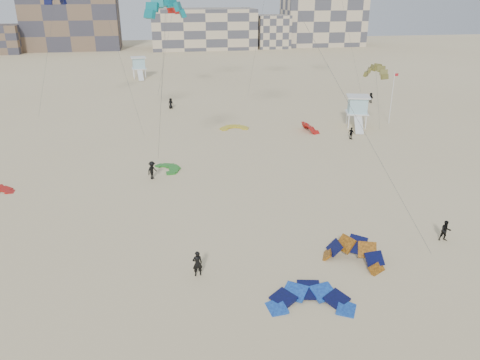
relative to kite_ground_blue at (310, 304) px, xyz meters
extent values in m
plane|color=beige|center=(-3.28, 1.81, 0.00)|extent=(320.00, 320.00, 0.00)
imported|color=black|center=(-6.48, 4.21, 0.92)|extent=(0.72, 0.53, 1.83)
imported|color=black|center=(12.37, 5.66, 0.83)|extent=(0.92, 0.78, 1.65)
imported|color=black|center=(-9.44, 22.09, 0.92)|extent=(1.30, 1.35, 1.85)
imported|color=black|center=(15.38, 31.31, 0.78)|extent=(0.79, 0.98, 1.55)
imported|color=black|center=(-6.55, 51.76, 0.84)|extent=(0.96, 0.82, 1.67)
imported|color=black|center=(26.59, 50.27, 0.84)|extent=(0.74, 1.61, 1.68)
cylinder|color=#3F3F3F|center=(-8.03, 22.52, 8.57)|extent=(1.57, 5.95, 15.15)
cylinder|color=#3F3F3F|center=(5.34, 14.14, 11.91)|extent=(8.04, 23.10, 21.84)
cylinder|color=#3F3F3F|center=(-12.19, 34.00, 9.51)|extent=(3.56, 0.57, 17.03)
cylinder|color=#3F3F3F|center=(-6.33, 48.48, 15.08)|extent=(3.54, 5.19, 28.16)
cylinder|color=#3F3F3F|center=(19.04, 32.37, 4.50)|extent=(0.77, 1.37, 7.01)
cylinder|color=#3F3F3F|center=(23.41, 54.74, 11.38)|extent=(5.30, 3.47, 20.77)
cylinder|color=#3F3F3F|center=(-23.42, 48.05, 8.69)|extent=(3.64, 4.46, 15.38)
cylinder|color=#3F3F3F|center=(8.38, 55.65, 10.91)|extent=(3.88, 2.11, 19.82)
cylinder|color=#3F3F3F|center=(-6.82, 58.30, 7.86)|extent=(3.39, 1.33, 13.72)
cube|color=white|center=(18.36, 36.86, 1.94)|extent=(3.59, 3.59, 0.15)
cube|color=#9BCAD4|center=(18.36, 36.86, 3.06)|extent=(2.95, 2.95, 2.08)
cube|color=white|center=(18.36, 36.86, 4.18)|extent=(3.72, 3.72, 0.17)
cube|color=white|center=(18.36, 34.06, 0.94)|extent=(1.80, 3.12, 1.72)
cube|color=white|center=(-12.14, 80.79, 1.99)|extent=(3.29, 3.29, 0.15)
cube|color=#9BCAD4|center=(-12.14, 80.79, 3.13)|extent=(2.70, 2.70, 2.13)
cube|color=white|center=(-12.14, 80.79, 4.28)|extent=(3.41, 3.41, 0.17)
cube|color=white|center=(-12.14, 77.92, 0.96)|extent=(1.39, 3.12, 1.76)
cylinder|color=white|center=(23.61, 37.54, 3.64)|extent=(0.09, 0.09, 7.29)
cube|color=#B3171F|center=(23.89, 37.54, 6.83)|extent=(0.55, 0.02, 0.36)
cube|color=brown|center=(-33.28, 135.81, 9.00)|extent=(28.00, 14.00, 18.00)
cube|color=beige|center=(6.72, 131.81, 6.00)|extent=(32.00, 16.00, 12.00)
cube|color=beige|center=(46.72, 133.81, 8.00)|extent=(26.00, 14.00, 16.00)
cube|color=brown|center=(-53.28, 129.81, 4.00)|extent=(12.00, 10.00, 8.00)
cube|color=beige|center=(28.72, 129.81, 5.00)|extent=(10.00, 10.00, 10.00)
camera|label=1|loc=(-8.22, -22.35, 17.74)|focal=35.00mm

